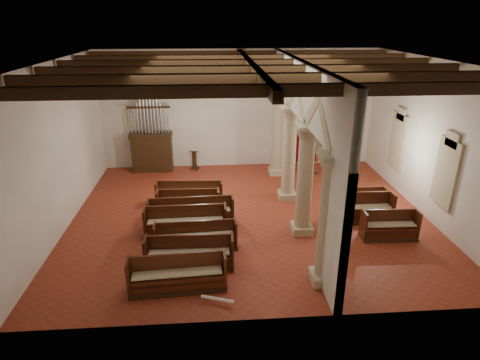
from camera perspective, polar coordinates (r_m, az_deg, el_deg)
name	(u,v)px	position (r m, az deg, el deg)	size (l,w,h in m)	color
floor	(250,215)	(16.22, 1.36, -5.02)	(14.00, 14.00, 0.00)	maroon
ceiling	(251,61)	(14.50, 1.59, 16.58)	(14.00, 14.00, 0.00)	#302110
wall_back	(239,110)	(20.88, -0.15, 9.97)	(14.00, 0.02, 6.00)	white
wall_front	(275,218)	(9.56, 4.96, -5.38)	(14.00, 0.02, 6.00)	white
wall_left	(59,148)	(16.02, -24.39, 4.18)	(0.02, 12.00, 6.00)	white
wall_right	(430,140)	(17.23, 25.42, 5.17)	(0.02, 12.00, 6.00)	white
ceiling_beams	(251,66)	(14.52, 1.58, 15.87)	(13.80, 11.80, 0.30)	#372311
arcade	(298,128)	(15.22, 8.30, 7.29)	(0.90, 11.90, 6.00)	beige
window_right_a	(447,173)	(16.23, 27.35, 0.87)	(0.03, 1.00, 2.20)	#306E56
window_right_b	(398,141)	(19.55, 21.58, 5.14)	(0.03, 1.00, 2.20)	#306E56
window_back	(333,123)	(21.96, 13.11, 7.86)	(1.00, 0.03, 2.20)	#306E56
pipe_organ	(152,145)	(20.98, -12.45, 4.90)	(2.10, 0.85, 4.40)	#372311
lectern	(194,161)	(21.06, -6.49, 2.70)	(0.51, 0.53, 1.07)	#382312
dossal_curtain	(304,143)	(21.79, 9.13, 5.22)	(1.80, 0.07, 2.17)	maroon
processional_banner	(317,159)	(20.55, 10.86, 2.98)	(0.51, 0.65, 2.36)	#372311
hymnal_box_a	(209,273)	(12.46, -4.45, -13.01)	(0.29, 0.23, 0.29)	navy
hymnal_box_b	(227,238)	(14.10, -1.89, -8.23)	(0.36, 0.29, 0.36)	navy
hymnal_box_c	(221,217)	(15.55, -2.68, -5.25)	(0.31, 0.25, 0.31)	navy
tube_heater_a	(218,299)	(11.60, -3.21, -16.56)	(0.09, 0.09, 0.95)	white
tube_heater_b	(204,250)	(13.70, -5.07, -9.86)	(0.09, 0.09, 0.92)	white
nave_pew_0	(178,279)	(12.12, -8.84, -13.68)	(2.86, 0.91, 1.10)	#372311
nave_pew_1	(190,258)	(12.98, -7.16, -10.91)	(2.78, 0.78, 1.09)	#372311
nave_pew_2	(196,240)	(13.94, -6.28, -8.52)	(2.83, 0.80, 0.99)	#372311
nave_pew_3	(186,226)	(14.80, -7.70, -6.45)	(2.97, 0.80, 1.12)	#372311
nave_pew_4	(191,216)	(15.49, -6.96, -5.11)	(3.28, 0.86, 1.08)	#372311
nave_pew_5	(188,205)	(16.40, -7.35, -3.61)	(2.52, 0.72, 0.99)	#372311
nave_pew_6	(189,196)	(17.25, -7.20, -2.29)	(2.85, 0.80, 0.98)	#372311
aisle_pew_0	(389,229)	(15.43, 20.44, -6.54)	(2.00, 0.77, 1.06)	#372311
aisle_pew_1	(364,212)	(16.37, 17.18, -4.31)	(2.24, 0.79, 1.14)	#372311
aisle_pew_2	(364,203)	(17.27, 17.27, -3.12)	(1.74, 0.67, 0.97)	#372311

